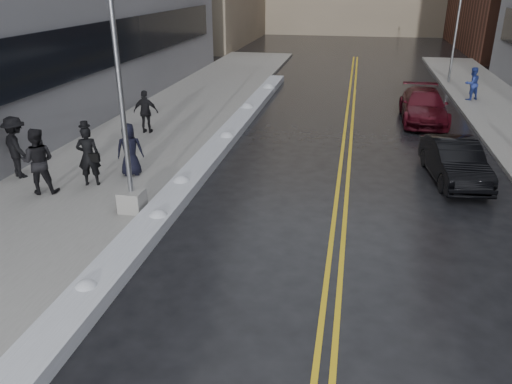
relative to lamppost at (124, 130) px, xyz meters
The scene contains 15 objects.
ground 4.62m from the lamppost, 31.22° to the right, with size 160.00×160.00×0.00m, color black.
sidewalk_west 8.72m from the lamppost, 107.03° to the left, with size 5.50×50.00×0.15m, color gray.
lane_line_left 10.12m from the lamppost, 54.77° to the left, with size 0.12×50.00×0.01m, color gold.
lane_line_right 10.29m from the lamppost, 53.36° to the left, with size 0.12×50.00×0.01m, color gold.
snow_ridge 6.50m from the lamppost, 81.94° to the left, with size 0.90×30.00×0.34m, color silver.
lamppost is the anchor object (origin of this frame).
traffic_signal 24.98m from the lamppost, 61.79° to the left, with size 0.16×0.20×6.00m.
pedestrian_fedora 2.98m from the lamppost, 143.19° to the left, with size 0.70×0.46×1.92m, color black.
pedestrian_b 3.61m from the lamppost, 167.95° to the left, with size 0.99×0.77×2.04m, color black.
pedestrian_c 3.26m from the lamppost, 114.51° to the left, with size 0.86×0.56×1.77m, color black.
pedestrian_d 8.04m from the lamppost, 109.55° to the left, with size 1.06×0.44×1.81m, color black.
pedestrian_e 5.24m from the lamppost, 159.54° to the left, with size 1.32×0.76×2.04m, color black.
pedestrian_east 20.79m from the lamppost, 54.21° to the left, with size 0.85×0.66×1.74m, color navy.
car_black 10.62m from the lamppost, 26.27° to the left, with size 1.43×4.11×1.36m, color black.
car_maroon 15.47m from the lamppost, 53.28° to the left, with size 2.01×4.96×1.44m, color #420A14.
Camera 1 is at (2.64, -9.93, 6.24)m, focal length 35.00 mm.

